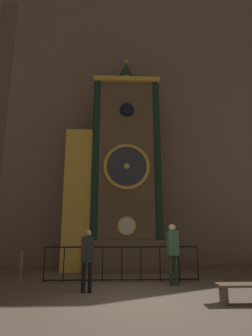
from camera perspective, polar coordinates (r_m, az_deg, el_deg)
name	(u,v)px	position (r m, az deg, el deg)	size (l,w,h in m)	color
ground_plane	(140,302)	(7.05, 3.13, -27.13)	(28.00, 28.00, 0.00)	brown
cathedral_back_wall	(126,109)	(14.03, 0.07, 12.67)	(24.00, 0.32, 15.52)	#7A6656
clock_tower	(118,174)	(11.63, -1.78, -1.34)	(4.35, 1.78, 9.82)	brown
railing_fence	(122,262)	(9.23, -0.91, -19.73)	(5.13, 0.05, 1.12)	black
visitor_near	(87,254)	(7.81, -8.41, -18.11)	(0.36, 0.25, 1.67)	black
visitor_far	(173,247)	(8.76, 10.16, -16.63)	(0.37, 0.28, 1.85)	#213427
stanchion_post	(21,272)	(9.80, -21.95, -20.30)	(0.28, 0.28, 0.96)	gray
visitor_bench	(245,289)	(7.39, 24.41, -22.94)	(1.28, 0.40, 0.44)	brown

